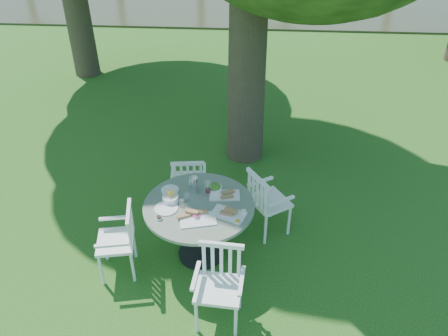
% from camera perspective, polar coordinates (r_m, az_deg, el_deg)
% --- Properties ---
extents(ground, '(140.00, 140.00, 0.00)m').
position_cam_1_polar(ground, '(5.98, -0.14, -7.84)').
color(ground, '#13400D').
rests_on(ground, ground).
extents(table, '(1.30, 1.30, 0.80)m').
position_cam_1_polar(table, '(5.20, -3.24, -6.24)').
color(table, black).
rests_on(table, ground).
extents(chair_ne, '(0.63, 0.64, 0.93)m').
position_cam_1_polar(chair_ne, '(5.59, 5.23, -4.08)').
color(chair_ne, white).
rests_on(chair_ne, ground).
extents(chair_nw, '(0.49, 0.46, 0.87)m').
position_cam_1_polar(chair_nw, '(5.99, -4.63, -1.58)').
color(chair_nw, white).
rests_on(chair_nw, ground).
extents(chair_sw, '(0.51, 0.53, 0.90)m').
position_cam_1_polar(chair_sw, '(5.21, -13.09, -8.70)').
color(chair_sw, white).
rests_on(chair_sw, ground).
extents(chair_se, '(0.49, 0.47, 0.92)m').
position_cam_1_polar(chair_se, '(4.63, -0.55, -14.17)').
color(chair_se, white).
rests_on(chair_se, ground).
extents(tableware, '(1.07, 0.81, 0.21)m').
position_cam_1_polar(tableware, '(5.13, -3.56, -3.93)').
color(tableware, white).
rests_on(tableware, table).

